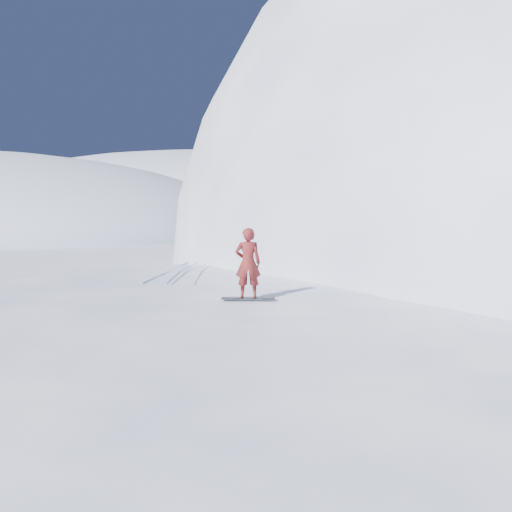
{
  "coord_description": "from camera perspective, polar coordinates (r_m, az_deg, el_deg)",
  "views": [
    {
      "loc": [
        6.47,
        -13.2,
        5.11
      ],
      "look_at": [
        3.1,
        1.24,
        3.5
      ],
      "focal_mm": 35.0,
      "sensor_mm": 36.0,
      "label": 1
    }
  ],
  "objects": [
    {
      "name": "wind_bumps",
      "position": [
        17.61,
        -11.22,
        -10.79
      ],
      "size": [
        16.0,
        14.4,
        1.0
      ],
      "color": "white",
      "rests_on": "ground"
    },
    {
      "name": "far_ridge_c",
      "position": [
        131.77,
        -7.57,
        3.92
      ],
      "size": [
        140.0,
        90.0,
        36.0
      ],
      "primitive_type": "ellipsoid",
      "color": "white",
      "rests_on": "ground"
    },
    {
      "name": "snowboard",
      "position": [
        14.12,
        -0.92,
        -4.82
      ],
      "size": [
        1.52,
        0.65,
        0.03
      ],
      "primitive_type": "cube",
      "rotation": [
        0.0,
        0.0,
        0.25
      ],
      "color": "black",
      "rests_on": "near_ridge"
    },
    {
      "name": "snowboarder",
      "position": [
        13.96,
        -0.93,
        -0.79
      ],
      "size": [
        0.81,
        0.64,
        1.97
      ],
      "primitive_type": "imported",
      "rotation": [
        0.0,
        0.0,
        3.39
      ],
      "color": "maroon",
      "rests_on": "snowboard"
    },
    {
      "name": "near_ridge",
      "position": [
        17.85,
        -5.39,
        -10.47
      ],
      "size": [
        36.0,
        28.0,
        4.8
      ],
      "primitive_type": "ellipsoid",
      "color": "white",
      "rests_on": "ground"
    },
    {
      "name": "peak_shoulder",
      "position": [
        33.78,
        18.98,
        -2.85
      ],
      "size": [
        28.0,
        24.0,
        18.0
      ],
      "primitive_type": "ellipsoid",
      "color": "white",
      "rests_on": "ground"
    },
    {
      "name": "ground",
      "position": [
        15.56,
        -12.59,
        -13.13
      ],
      "size": [
        400.0,
        400.0,
        0.0
      ],
      "primitive_type": "plane",
      "color": "white",
      "rests_on": "ground"
    },
    {
      "name": "board_tracks",
      "position": [
        19.71,
        -8.34,
        -1.72
      ],
      "size": [
        2.49,
        5.97,
        0.04
      ],
      "color": "silver",
      "rests_on": "ground"
    }
  ]
}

